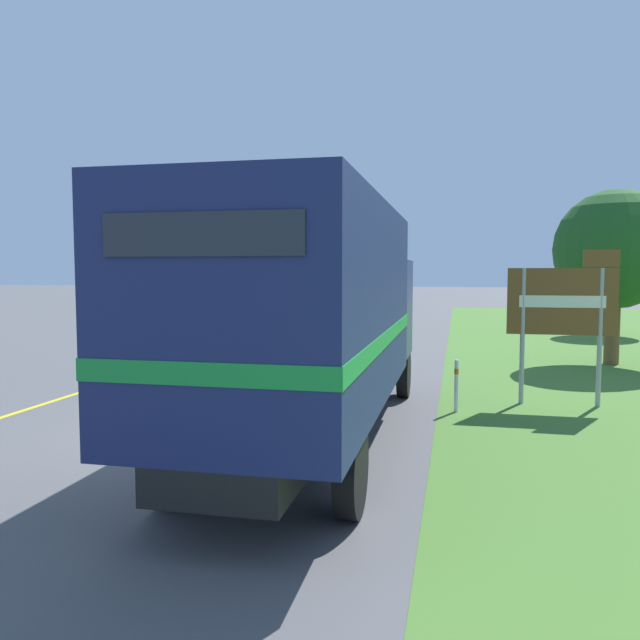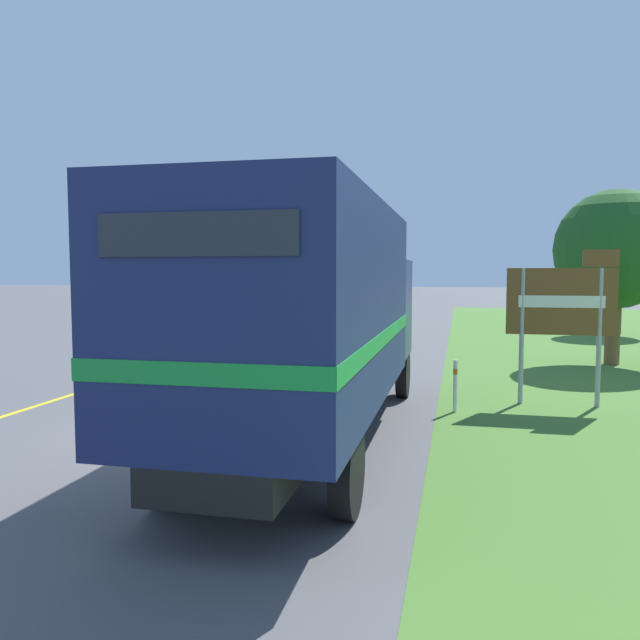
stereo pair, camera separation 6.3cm
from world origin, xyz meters
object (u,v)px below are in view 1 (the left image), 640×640
roadside_tree_mid (617,249)px  roadside_tree_near (615,250)px  highway_sign (564,306)px  horse_trailer_truck (313,314)px  lead_car_white (314,310)px  delineator_post (456,384)px

roadside_tree_mid → roadside_tree_near: bearing=-103.3°
highway_sign → roadside_tree_near: roadside_tree_near is taller
horse_trailer_truck → lead_car_white: size_ratio=1.87×
roadside_tree_mid → horse_trailer_truck: bearing=-114.0°
highway_sign → roadside_tree_mid: 15.85m
roadside_tree_near → delineator_post: size_ratio=5.01×
highway_sign → delineator_post: size_ratio=3.10×
horse_trailer_truck → highway_sign: horse_trailer_truck is taller
horse_trailer_truck → delineator_post: size_ratio=8.99×
roadside_tree_mid → lead_car_white: bearing=-166.5°
lead_car_white → roadside_tree_mid: size_ratio=0.91×
roadside_tree_mid → delineator_post: size_ratio=5.29×
delineator_post → highway_sign: bearing=27.7°
horse_trailer_truck → delineator_post: bearing=52.5°
roadside_tree_near → delineator_post: (-4.15, -6.93, -2.62)m
roadside_tree_mid → delineator_post: (-6.32, -16.17, -2.97)m
lead_car_white → roadside_tree_near: roadside_tree_near is taller
horse_trailer_truck → highway_sign: size_ratio=2.90×
horse_trailer_truck → highway_sign: bearing=42.7°
roadside_tree_near → delineator_post: roadside_tree_near is taller
horse_trailer_truck → roadside_tree_near: bearing=57.2°
roadside_tree_near → roadside_tree_mid: bearing=76.7°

